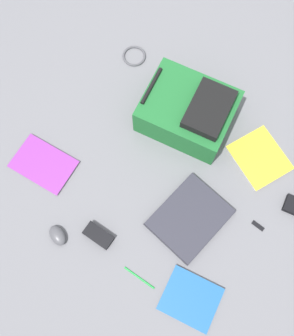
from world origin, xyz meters
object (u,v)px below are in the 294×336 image
at_px(backpack, 189,111).
at_px(book_manual, 259,158).
at_px(pen_black, 139,278).
at_px(earbud_pouch, 293,205).
at_px(laptop, 190,218).
at_px(usb_stick, 258,226).
at_px(power_brick, 98,235).
at_px(book_blue, 191,299).
at_px(cable_coil, 134,56).
at_px(computer_mouse, 58,235).
at_px(book_comic, 44,164).

relative_size(backpack, book_manual, 1.66).
distance_m(book_manual, pen_black, 0.75).
bearing_deg(earbud_pouch, backpack, 93.06).
bearing_deg(laptop, usb_stick, -50.73).
xyz_separation_m(power_brick, earbud_pouch, (0.69, -0.49, -0.00)).
relative_size(backpack, laptop, 1.46).
height_order(backpack, book_blue, backpack).
relative_size(book_blue, power_brick, 2.20).
bearing_deg(earbud_pouch, laptop, 142.48).
distance_m(backpack, earbud_pouch, 0.61).
relative_size(laptop, earbud_pouch, 4.30).
height_order(backpack, cable_coil, backpack).
xyz_separation_m(computer_mouse, pen_black, (0.13, -0.36, -0.02)).
distance_m(book_manual, cable_coil, 0.78).
relative_size(book_blue, pen_black, 1.82).
bearing_deg(computer_mouse, pen_black, -60.60).
height_order(book_comic, cable_coil, book_comic).
bearing_deg(book_comic, laptop, -65.03).
xyz_separation_m(laptop, usb_stick, (0.19, -0.23, -0.01)).
distance_m(laptop, cable_coil, 0.84).
xyz_separation_m(book_blue, book_comic, (-0.06, 0.86, -0.00)).
distance_m(book_comic, usb_stick, 0.98).
distance_m(book_comic, earbud_pouch, 1.12).
bearing_deg(laptop, earbud_pouch, -37.52).
bearing_deg(laptop, backpack, 45.31).
relative_size(laptop, book_manual, 1.14).
relative_size(backpack, book_comic, 1.54).
height_order(computer_mouse, cable_coil, computer_mouse).
bearing_deg(laptop, book_blue, -135.68).
bearing_deg(laptop, power_brick, 146.62).
bearing_deg(book_manual, usb_stick, -140.07).
height_order(book_blue, pen_black, book_blue).
height_order(laptop, cable_coil, laptop).
height_order(cable_coil, power_brick, power_brick).
relative_size(earbud_pouch, usb_stick, 1.32).
xyz_separation_m(backpack, earbud_pouch, (0.03, -0.61, -0.08)).
bearing_deg(usb_stick, laptop, 129.27).
distance_m(computer_mouse, power_brick, 0.17).
relative_size(computer_mouse, pen_black, 0.62).
bearing_deg(pen_black, book_comic, 86.91).
bearing_deg(book_blue, book_comic, 93.69).
bearing_deg(book_comic, earbud_pouch, -54.21).
relative_size(backpack, book_blue, 1.73).
distance_m(book_manual, usb_stick, 0.31).
bearing_deg(cable_coil, laptop, -117.35).
relative_size(book_manual, book_comic, 0.93).
xyz_separation_m(power_brick, pen_black, (0.00, -0.24, -0.01)).
xyz_separation_m(laptop, earbud_pouch, (0.36, -0.28, -0.00)).
bearing_deg(usb_stick, earbud_pouch, -15.46).
distance_m(cable_coil, earbud_pouch, 1.02).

